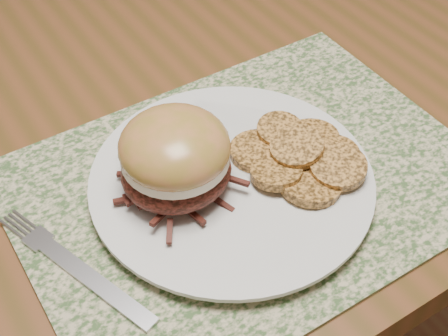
{
  "coord_description": "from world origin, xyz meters",
  "views": [
    {
      "loc": [
        0.04,
        -0.6,
        1.21
      ],
      "look_at": [
        0.26,
        -0.26,
        0.79
      ],
      "focal_mm": 50.0,
      "sensor_mm": 36.0,
      "label": 1
    }
  ],
  "objects": [
    {
      "name": "roasted_potatoes",
      "position": [
        0.34,
        -0.27,
        0.78
      ],
      "size": [
        0.14,
        0.14,
        0.03
      ],
      "color": "#B97B36",
      "rests_on": "dinner_plate"
    },
    {
      "name": "placemat",
      "position": [
        0.29,
        -0.26,
        0.75
      ],
      "size": [
        0.45,
        0.33,
        0.0
      ],
      "primitive_type": "cube",
      "color": "#38532A",
      "rests_on": "dining_table"
    },
    {
      "name": "pork_sandwich",
      "position": [
        0.22,
        -0.24,
        0.81
      ],
      "size": [
        0.13,
        0.12,
        0.08
      ],
      "rotation": [
        0.0,
        0.0,
        0.24
      ],
      "color": "black",
      "rests_on": "dinner_plate"
    },
    {
      "name": "dinner_plate",
      "position": [
        0.27,
        -0.25,
        0.76
      ],
      "size": [
        0.26,
        0.26,
        0.02
      ],
      "primitive_type": "cylinder",
      "color": "silver",
      "rests_on": "placemat"
    },
    {
      "name": "fork",
      "position": [
        0.1,
        -0.26,
        0.76
      ],
      "size": [
        0.08,
        0.18,
        0.0
      ],
      "rotation": [
        0.0,
        0.0,
        0.34
      ],
      "color": "#B2B2B9",
      "rests_on": "placemat"
    }
  ]
}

